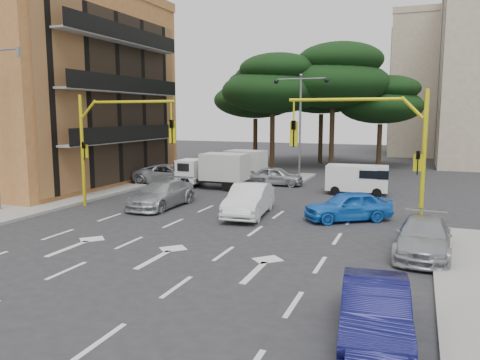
% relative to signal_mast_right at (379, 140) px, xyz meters
% --- Properties ---
extents(ground, '(120.00, 120.00, 0.00)m').
position_rel_signal_mast_right_xyz_m(ground, '(-6.80, -1.99, -3.88)').
color(ground, '#28282B').
rests_on(ground, ground).
extents(median_strip, '(1.40, 6.00, 0.15)m').
position_rel_signal_mast_right_xyz_m(median_strip, '(-6.80, 14.01, -3.81)').
color(median_strip, gray).
rests_on(median_strip, ground).
extents(apartment_orange, '(15.19, 16.15, 13.70)m').
position_rel_signal_mast_right_xyz_m(apartment_orange, '(-24.76, 6.01, 2.97)').
color(apartment_orange, '#A26433').
rests_on(apartment_orange, ground).
extents(apartment_beige_far, '(16.20, 12.15, 16.70)m').
position_rel_signal_mast_right_xyz_m(apartment_beige_far, '(6.15, 42.01, 4.47)').
color(apartment_beige_far, tan).
rests_on(apartment_beige_far, ground).
extents(pine_left_near, '(9.15, 9.15, 10.23)m').
position_rel_signal_mast_right_xyz_m(pine_left_near, '(-10.75, 19.96, 3.72)').
color(pine_left_near, '#382616').
rests_on(pine_left_near, ground).
extents(pine_center, '(9.98, 9.98, 11.16)m').
position_rel_signal_mast_right_xyz_m(pine_center, '(-5.75, 21.96, 4.41)').
color(pine_center, '#382616').
rests_on(pine_center, ground).
extents(pine_left_far, '(8.32, 8.32, 9.30)m').
position_rel_signal_mast_right_xyz_m(pine_left_far, '(-13.75, 23.96, 3.03)').
color(pine_left_far, '#382616').
rests_on(pine_left_far, ground).
extents(pine_right, '(7.49, 7.49, 8.37)m').
position_rel_signal_mast_right_xyz_m(pine_right, '(-1.75, 23.96, 2.33)').
color(pine_right, '#382616').
rests_on(pine_right, ground).
extents(pine_back, '(9.15, 9.15, 10.23)m').
position_rel_signal_mast_right_xyz_m(pine_back, '(-7.75, 26.96, 3.72)').
color(pine_back, '#382616').
rests_on(pine_back, ground).
extents(signal_mast_right, '(5.79, 0.37, 6.00)m').
position_rel_signal_mast_right_xyz_m(signal_mast_right, '(0.00, 0.00, 0.00)').
color(signal_mast_right, yellow).
rests_on(signal_mast_right, ground).
extents(signal_mast_left, '(5.79, 0.37, 6.00)m').
position_rel_signal_mast_right_xyz_m(signal_mast_left, '(-13.61, 0.00, 0.00)').
color(signal_mast_left, yellow).
rests_on(signal_mast_left, ground).
extents(street_lamp_center, '(4.16, 0.36, 7.77)m').
position_rel_signal_mast_right_xyz_m(street_lamp_center, '(-6.80, 14.01, 1.54)').
color(street_lamp_center, slate).
rests_on(street_lamp_center, median_strip).
extents(car_white_hatch, '(2.16, 4.91, 1.57)m').
position_rel_signal_mast_right_xyz_m(car_white_hatch, '(-6.10, 0.80, -3.10)').
color(car_white_hatch, white).
rests_on(car_white_hatch, ground).
extents(car_blue_compact, '(4.35, 3.65, 1.40)m').
position_rel_signal_mast_right_xyz_m(car_blue_compact, '(-1.39, 1.46, -3.18)').
color(car_blue_compact, blue).
rests_on(car_blue_compact, ground).
extents(car_silver_wagon, '(2.10, 4.93, 1.42)m').
position_rel_signal_mast_right_xyz_m(car_silver_wagon, '(-11.23, 1.17, -3.17)').
color(car_silver_wagon, '#ABAFB3').
rests_on(car_silver_wagon, ground).
extents(car_silver_cross_a, '(5.39, 2.88, 1.44)m').
position_rel_signal_mast_right_xyz_m(car_silver_cross_a, '(-14.80, 8.42, -3.16)').
color(car_silver_cross_a, '#A9AAB1').
rests_on(car_silver_cross_a, ground).
extents(car_silver_cross_b, '(3.89, 1.69, 1.31)m').
position_rel_signal_mast_right_xyz_m(car_silver_cross_b, '(-7.68, 10.79, -3.23)').
color(car_silver_cross_b, '#AAAEB2').
rests_on(car_silver_cross_b, ground).
extents(car_navy_parked, '(1.86, 4.24, 1.36)m').
position_rel_signal_mast_right_xyz_m(car_navy_parked, '(0.85, -10.25, -3.21)').
color(car_navy_parked, '#0C0D3F').
rests_on(car_navy_parked, ground).
extents(car_silver_parked, '(2.03, 4.60, 1.31)m').
position_rel_signal_mast_right_xyz_m(car_silver_parked, '(1.90, -3.07, -3.23)').
color(car_silver_parked, '#9B9FA3').
rests_on(car_silver_parked, ground).
extents(van_white, '(3.79, 1.86, 1.86)m').
position_rel_signal_mast_right_xyz_m(van_white, '(-1.91, 9.01, -2.96)').
color(van_white, white).
rests_on(van_white, ground).
extents(box_truck_a, '(4.86, 2.08, 2.38)m').
position_rel_signal_mast_right_xyz_m(box_truck_a, '(-11.30, 8.01, -2.69)').
color(box_truck_a, white).
rests_on(box_truck_a, ground).
extents(box_truck_b, '(4.84, 2.55, 2.28)m').
position_rel_signal_mast_right_xyz_m(box_truck_b, '(-11.30, 12.31, -2.75)').
color(box_truck_b, white).
rests_on(box_truck_b, ground).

